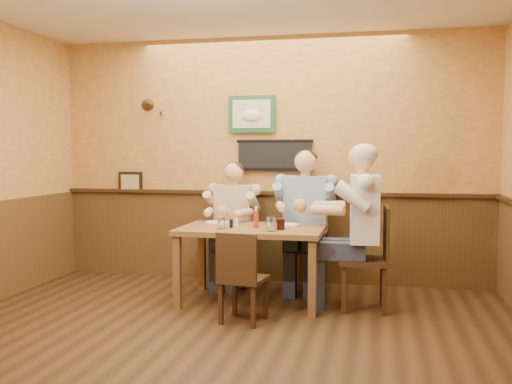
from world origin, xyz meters
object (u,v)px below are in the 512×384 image
(chair_right_end, at_px, (364,258))
(chair_near_side, at_px, (244,277))
(chair_back_left, at_px, (235,247))
(cola_tumbler, at_px, (281,224))
(chair_back_right, at_px, (306,246))
(water_glass_left, at_px, (221,223))
(diner_white_elder, at_px, (364,236))
(water_glass_mid, at_px, (271,224))
(salt_shaker, at_px, (236,222))
(hot_sauce_bottle, at_px, (256,218))
(diner_tan_shirt, at_px, (235,230))
(diner_blue_polo, at_px, (306,227))
(pepper_shaker, at_px, (231,224))
(dining_table, at_px, (252,236))

(chair_right_end, relative_size, chair_near_side, 1.22)
(chair_back_left, distance_m, cola_tumbler, 1.12)
(chair_back_right, height_order, water_glass_left, chair_back_right)
(diner_white_elder, height_order, water_glass_mid, diner_white_elder)
(water_glass_mid, xyz_separation_m, cola_tumbler, (0.07, 0.12, -0.01))
(water_glass_left, distance_m, salt_shaker, 0.21)
(diner_white_elder, distance_m, hot_sauce_bottle, 1.04)
(chair_near_side, distance_m, cola_tumbler, 0.70)
(diner_tan_shirt, xyz_separation_m, diner_blue_polo, (0.80, -0.03, 0.06))
(chair_right_end, bearing_deg, pepper_shaker, -90.72)
(chair_right_end, height_order, water_glass_mid, chair_right_end)
(dining_table, relative_size, chair_right_end, 1.43)
(chair_back_right, distance_m, diner_white_elder, 0.97)
(water_glass_mid, bearing_deg, salt_shaker, 148.01)
(chair_near_side, distance_m, water_glass_mid, 0.61)
(diner_white_elder, bearing_deg, chair_near_side, -61.94)
(salt_shaker, relative_size, pepper_shaker, 1.02)
(chair_back_left, relative_size, water_glass_mid, 6.38)
(diner_white_elder, bearing_deg, water_glass_mid, -79.61)
(chair_right_end, relative_size, cola_tumbler, 9.31)
(chair_back_right, bearing_deg, pepper_shaker, -129.75)
(chair_back_left, bearing_deg, salt_shaker, -70.41)
(chair_right_end, height_order, water_glass_left, chair_right_end)
(chair_right_end, relative_size, diner_tan_shirt, 0.80)
(pepper_shaker, bearing_deg, chair_right_end, 2.54)
(dining_table, xyz_separation_m, chair_near_side, (0.07, -0.66, -0.26))
(diner_tan_shirt, distance_m, cola_tumbler, 1.07)
(diner_tan_shirt, relative_size, water_glass_left, 10.97)
(diner_white_elder, xyz_separation_m, water_glass_mid, (-0.85, -0.21, 0.12))
(chair_back_left, bearing_deg, water_glass_mid, -54.00)
(salt_shaker, xyz_separation_m, pepper_shaker, (-0.03, -0.10, -0.00))
(diner_white_elder, distance_m, water_glass_left, 1.36)
(diner_blue_polo, bearing_deg, salt_shaker, -132.33)
(dining_table, relative_size, chair_back_left, 1.62)
(chair_back_left, xyz_separation_m, hot_sauce_bottle, (0.41, -0.76, 0.41))
(dining_table, relative_size, chair_near_side, 1.74)
(pepper_shaker, bearing_deg, salt_shaker, 73.51)
(diner_tan_shirt, height_order, water_glass_left, diner_tan_shirt)
(diner_tan_shirt, bearing_deg, water_glass_left, -80.23)
(hot_sauce_bottle, bearing_deg, diner_white_elder, 1.58)
(chair_back_right, height_order, cola_tumbler, chair_back_right)
(chair_back_right, xyz_separation_m, diner_white_elder, (0.64, -0.70, 0.23))
(chair_back_right, bearing_deg, water_glass_mid, -102.85)
(dining_table, relative_size, pepper_shaker, 17.29)
(dining_table, distance_m, diner_blue_polo, 0.79)
(dining_table, xyz_separation_m, diner_tan_shirt, (-0.35, 0.69, -0.04))
(dining_table, distance_m, water_glass_mid, 0.38)
(chair_back_right, bearing_deg, chair_right_end, -47.11)
(chair_near_side, height_order, water_glass_left, water_glass_left)
(chair_near_side, distance_m, diner_tan_shirt, 1.43)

